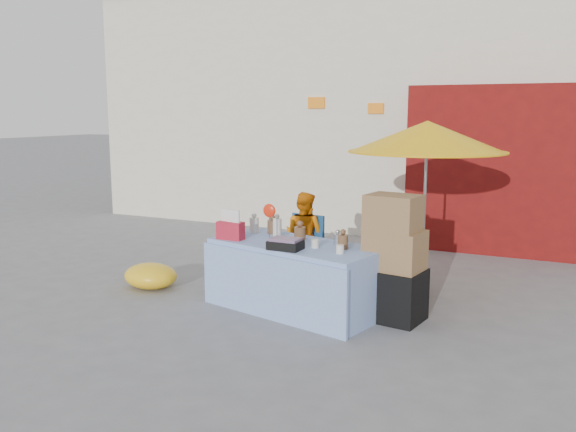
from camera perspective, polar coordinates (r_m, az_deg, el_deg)
The scene contains 10 objects.
ground at distance 6.83m, azimuth -2.77°, elevation -9.03°, with size 80.00×80.00×0.00m, color slate.
backdrop at distance 13.49m, azimuth 14.82°, elevation 13.29°, with size 14.00×8.00×7.80m.
market_table at distance 6.83m, azimuth 0.66°, elevation -5.59°, with size 2.14×1.37×1.20m.
chair_left at distance 8.03m, azimuth 1.12°, elevation -4.25°, with size 0.54×0.53×0.85m.
chair_right at distance 7.62m, azimuth 9.76°, elevation -5.16°, with size 0.54×0.53×0.85m.
vendor_orange at distance 8.08m, azimuth 1.51°, elevation -1.81°, with size 0.56×0.44×1.16m, color orange.
vendor_beige at distance 7.67m, azimuth 10.09°, elevation -2.50°, with size 0.43×0.28×1.18m, color beige.
umbrella at distance 7.58m, azimuth 12.89°, elevation 7.19°, with size 1.90×1.90×2.09m.
box_stack at distance 6.54m, azimuth 9.87°, elevation -4.35°, with size 0.68×0.58×1.35m.
tarp_bundle at distance 7.89m, azimuth -12.73°, elevation -5.49°, with size 0.70×0.56×0.32m, color yellow.
Camera 1 is at (3.06, -5.70, 2.20)m, focal length 38.00 mm.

